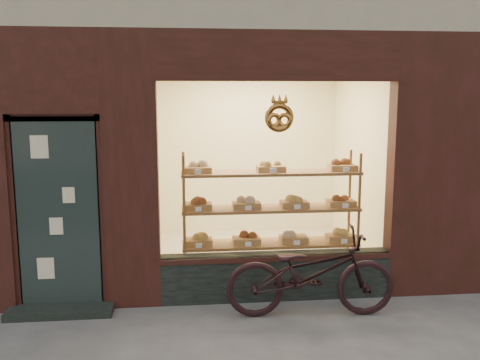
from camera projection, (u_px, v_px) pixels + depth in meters
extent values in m
cube|color=#29342F|center=(276.00, 276.00, 6.34)|extent=(2.70, 0.25, 0.55)
cube|color=#253231|center=(58.00, 214.00, 5.89)|extent=(0.90, 0.04, 2.15)
cube|color=#29342F|center=(60.00, 311.00, 5.90)|extent=(1.15, 0.35, 0.08)
torus|color=#C18036|center=(279.00, 118.00, 5.93)|extent=(0.33, 0.07, 0.33)
cube|color=olive|center=(270.00, 281.00, 6.79)|extent=(2.20, 0.45, 0.04)
cube|color=olive|center=(270.00, 243.00, 6.71)|extent=(2.20, 0.45, 0.03)
cube|color=olive|center=(270.00, 208.00, 6.64)|extent=(2.20, 0.45, 0.04)
cube|color=olive|center=(271.00, 173.00, 6.57)|extent=(2.20, 0.45, 0.04)
cylinder|color=olive|center=(184.00, 226.00, 6.36)|extent=(0.04, 0.04, 1.70)
cylinder|color=olive|center=(359.00, 222.00, 6.58)|extent=(0.04, 0.04, 1.70)
cylinder|color=olive|center=(184.00, 219.00, 6.74)|extent=(0.04, 0.04, 1.70)
cylinder|color=olive|center=(349.00, 215.00, 6.97)|extent=(0.04, 0.04, 1.70)
cube|color=brown|center=(198.00, 241.00, 6.61)|extent=(0.34, 0.24, 0.07)
sphere|color=olive|center=(198.00, 235.00, 6.60)|extent=(0.11, 0.11, 0.11)
cube|color=white|center=(199.00, 246.00, 6.43)|extent=(0.07, 0.01, 0.05)
cube|color=brown|center=(246.00, 240.00, 6.67)|extent=(0.34, 0.24, 0.07)
sphere|color=#513117|center=(246.00, 233.00, 6.66)|extent=(0.11, 0.11, 0.11)
cube|color=white|center=(248.00, 244.00, 6.49)|extent=(0.08, 0.01, 0.05)
cube|color=brown|center=(294.00, 239.00, 6.74)|extent=(0.34, 0.24, 0.07)
sphere|color=tan|center=(294.00, 232.00, 6.72)|extent=(0.11, 0.11, 0.11)
cube|color=white|center=(297.00, 243.00, 6.55)|extent=(0.07, 0.01, 0.05)
cube|color=brown|center=(340.00, 237.00, 6.80)|extent=(0.34, 0.24, 0.07)
sphere|color=olive|center=(340.00, 231.00, 6.78)|extent=(0.11, 0.11, 0.11)
cube|color=white|center=(344.00, 241.00, 6.62)|extent=(0.08, 0.01, 0.05)
cube|color=brown|center=(198.00, 206.00, 6.54)|extent=(0.34, 0.24, 0.07)
sphere|color=#513117|center=(198.00, 199.00, 6.52)|extent=(0.11, 0.11, 0.11)
cube|color=white|center=(198.00, 209.00, 6.35)|extent=(0.07, 0.01, 0.06)
cube|color=brown|center=(247.00, 205.00, 6.60)|extent=(0.34, 0.24, 0.07)
sphere|color=tan|center=(247.00, 198.00, 6.59)|extent=(0.11, 0.11, 0.11)
cube|color=white|center=(248.00, 208.00, 6.42)|extent=(0.08, 0.01, 0.06)
cube|color=brown|center=(294.00, 204.00, 6.66)|extent=(0.34, 0.24, 0.07)
sphere|color=olive|center=(294.00, 197.00, 6.65)|extent=(0.11, 0.11, 0.11)
cube|color=white|center=(297.00, 207.00, 6.48)|extent=(0.07, 0.01, 0.06)
cube|color=brown|center=(341.00, 203.00, 6.73)|extent=(0.34, 0.24, 0.07)
sphere|color=#513117|center=(341.00, 196.00, 6.71)|extent=(0.11, 0.11, 0.11)
cube|color=white|center=(345.00, 206.00, 6.54)|extent=(0.08, 0.01, 0.06)
cube|color=brown|center=(197.00, 170.00, 6.46)|extent=(0.34, 0.24, 0.07)
sphere|color=tan|center=(197.00, 163.00, 6.45)|extent=(0.11, 0.11, 0.11)
cube|color=white|center=(198.00, 172.00, 6.28)|extent=(0.07, 0.01, 0.06)
cube|color=brown|center=(271.00, 168.00, 6.56)|extent=(0.34, 0.24, 0.07)
sphere|color=olive|center=(271.00, 162.00, 6.54)|extent=(0.11, 0.11, 0.11)
cube|color=white|center=(273.00, 171.00, 6.38)|extent=(0.07, 0.01, 0.06)
cube|color=brown|center=(342.00, 167.00, 6.65)|extent=(0.34, 0.24, 0.07)
sphere|color=#513117|center=(342.00, 161.00, 6.64)|extent=(0.11, 0.11, 0.11)
cube|color=white|center=(347.00, 170.00, 6.47)|extent=(0.08, 0.01, 0.06)
imported|color=black|center=(311.00, 273.00, 5.81)|extent=(1.87, 0.75, 0.97)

